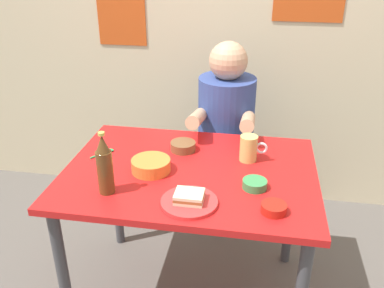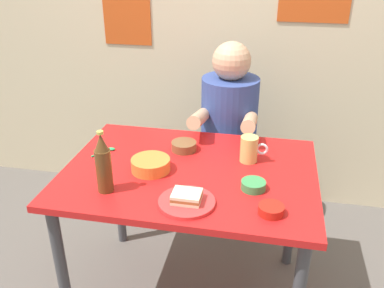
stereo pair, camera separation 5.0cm
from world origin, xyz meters
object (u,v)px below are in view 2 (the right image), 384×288
sandwich (187,197)px  soup_bowl_orange (151,164)px  dining_table (190,187)px  person_seated (229,114)px  stool (227,176)px  beer_bottle (103,164)px  plate_orange (187,202)px  beer_mug (249,149)px

sandwich → soup_bowl_orange: bearing=133.4°
dining_table → person_seated: 0.64m
stool → beer_bottle: (-0.40, -0.86, 0.51)m
dining_table → stool: (0.10, 0.63, -0.30)m
plate_orange → dining_table: bearing=99.2°
stool → beer_mug: (0.15, -0.50, 0.45)m
sandwich → beer_bottle: size_ratio=0.42×
soup_bowl_orange → sandwich: bearing=-46.6°
dining_table → soup_bowl_orange: bearing=-165.9°
stool → person_seated: (-0.00, -0.01, 0.42)m
stool → beer_mug: 0.69m
stool → sandwich: size_ratio=4.09×
beer_mug → beer_bottle: size_ratio=0.48×
soup_bowl_orange → beer_mug: bearing=22.5°
stool → sandwich: sandwich is taller
plate_orange → soup_bowl_orange: size_ratio=1.29×
dining_table → soup_bowl_orange: soup_bowl_orange is taller
beer_mug → sandwich: bearing=-117.8°
beer_mug → soup_bowl_orange: bearing=-157.5°
person_seated → stool: bearing=90.0°
beer_mug → stool: bearing=106.6°
dining_table → beer_mug: 0.32m
sandwich → soup_bowl_orange: soup_bowl_orange is taller
person_seated → plate_orange: 0.88m
soup_bowl_orange → beer_bottle: bearing=-124.3°
sandwich → person_seated: bearing=86.3°
beer_bottle → soup_bowl_orange: size_ratio=1.54×
plate_orange → soup_bowl_orange: (-0.21, 0.22, 0.02)m
soup_bowl_orange → person_seated: bearing=68.2°
person_seated → beer_mug: bearing=-73.0°
dining_table → plate_orange: plate_orange is taller
plate_orange → stool: bearing=86.3°
plate_orange → soup_bowl_orange: 0.30m
stool → plate_orange: bearing=-93.7°
dining_table → stool: dining_table is taller
dining_table → plate_orange: bearing=-80.8°
stool → person_seated: person_seated is taller
stool → soup_bowl_orange: bearing=-111.5°
dining_table → beer_mug: size_ratio=8.73×
dining_table → sandwich: sandwich is taller
beer_mug → person_seated: bearing=107.0°
stool → dining_table: bearing=-99.0°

